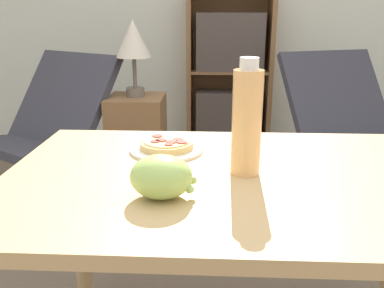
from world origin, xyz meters
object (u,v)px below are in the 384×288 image
(lounge_chair_far, at_px, (346,149))
(drink_bottle, at_px, (247,121))
(pizza_on_plate, at_px, (167,146))
(grape_bunch, at_px, (161,177))
(bookshelf, at_px, (229,78))
(lounge_chair_near, at_px, (47,154))
(side_table, at_px, (138,146))
(table_lamp, at_px, (133,42))

(lounge_chair_far, bearing_deg, drink_bottle, -137.44)
(pizza_on_plate, distance_m, grape_bunch, 0.33)
(lounge_chair_far, xyz_separation_m, bookshelf, (-0.73, 0.90, 0.31))
(lounge_chair_near, bearing_deg, bookshelf, 73.68)
(pizza_on_plate, bearing_deg, bookshelf, 83.02)
(grape_bunch, xyz_separation_m, side_table, (-0.36, 1.60, -0.46))
(grape_bunch, height_order, side_table, grape_bunch)
(pizza_on_plate, bearing_deg, lounge_chair_near, 127.03)
(bookshelf, distance_m, side_table, 1.19)
(drink_bottle, distance_m, bookshelf, 2.44)
(pizza_on_plate, relative_size, lounge_chair_far, 0.24)
(drink_bottle, distance_m, table_lamp, 1.55)
(pizza_on_plate, distance_m, side_table, 1.38)
(lounge_chair_near, distance_m, lounge_chair_far, 1.90)
(grape_bunch, bearing_deg, side_table, 102.52)
(pizza_on_plate, height_order, lounge_chair_far, lounge_chair_far)
(lounge_chair_near, height_order, table_lamp, table_lamp)
(grape_bunch, bearing_deg, pizza_on_plate, 94.17)
(lounge_chair_near, bearing_deg, lounge_chair_far, 36.26)
(drink_bottle, height_order, table_lamp, table_lamp)
(lounge_chair_near, relative_size, table_lamp, 2.21)
(pizza_on_plate, distance_m, lounge_chair_near, 1.54)
(lounge_chair_near, xyz_separation_m, table_lamp, (0.55, 0.10, 0.67))
(grape_bunch, xyz_separation_m, lounge_chair_near, (-0.91, 1.50, -0.49))
(lounge_chair_near, relative_size, side_table, 1.58)
(lounge_chair_far, height_order, table_lamp, table_lamp)
(grape_bunch, xyz_separation_m, bookshelf, (0.25, 2.59, -0.18))
(drink_bottle, relative_size, bookshelf, 0.23)
(bookshelf, bearing_deg, pizza_on_plate, -96.98)
(side_table, bearing_deg, bookshelf, 58.36)
(drink_bottle, xyz_separation_m, table_lamp, (-0.55, 1.44, 0.09))
(drink_bottle, relative_size, table_lamp, 0.66)
(grape_bunch, bearing_deg, bookshelf, 84.41)
(lounge_chair_near, height_order, bookshelf, bookshelf)
(pizza_on_plate, height_order, bookshelf, bookshelf)
(bookshelf, relative_size, side_table, 2.06)
(pizza_on_plate, xyz_separation_m, bookshelf, (0.28, 2.26, -0.14))
(side_table, xyz_separation_m, table_lamp, (0.00, 0.00, 0.64))
(lounge_chair_near, bearing_deg, pizza_on_plate, -22.42)
(drink_bottle, distance_m, side_table, 1.64)
(grape_bunch, height_order, table_lamp, table_lamp)
(lounge_chair_near, bearing_deg, drink_bottle, -19.88)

